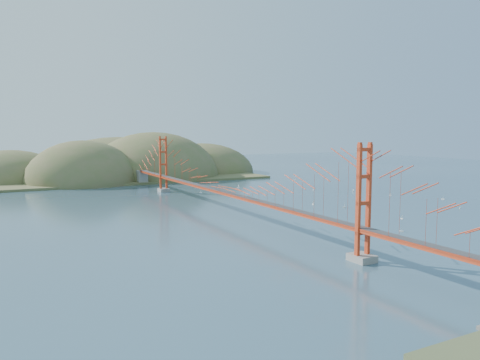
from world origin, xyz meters
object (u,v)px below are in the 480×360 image
sailboat_1 (344,207)px  sailboat_2 (358,201)px  bridge (226,169)px  sailboat_0 (402,218)px

sailboat_1 → sailboat_2: size_ratio=1.03×
bridge → sailboat_1: bridge is taller
bridge → sailboat_0: bearing=-37.4°
sailboat_2 → sailboat_0: size_ratio=1.12×
bridge → sailboat_0: 27.04m
sailboat_2 → sailboat_0: bearing=-109.5°
bridge → sailboat_2: size_ratio=143.47×
bridge → sailboat_1: bearing=-11.5°
bridge → sailboat_1: size_ratio=139.06×
bridge → sailboat_2: (26.20, -0.57, -6.86)m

